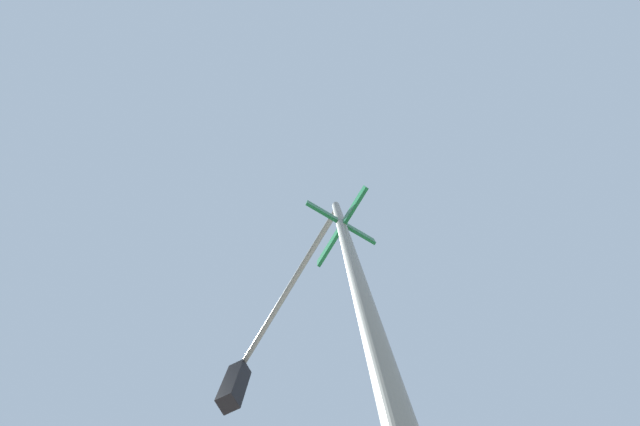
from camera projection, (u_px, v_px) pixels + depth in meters
traffic_signal_near at (283, 330)px, 3.94m from camera, size 2.30×3.34×6.47m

